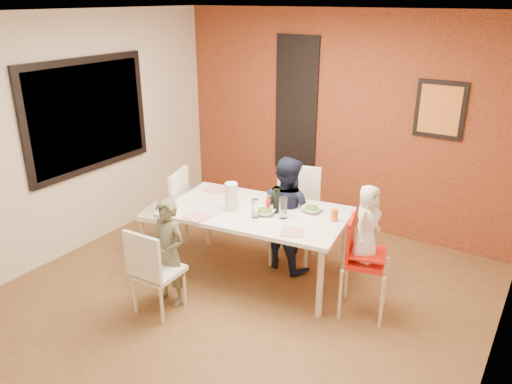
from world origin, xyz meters
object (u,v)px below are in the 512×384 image
Objects in this scene: chair_left at (170,207)px; high_chair at (361,257)px; chair_far at (296,209)px; toddler at (367,223)px; child_far at (287,213)px; paper_towel_roll at (231,197)px; chair_near at (152,268)px; wine_bottle at (276,201)px; child_near at (169,253)px; dining_table at (257,216)px.

chair_left is 1.04× the size of high_chair.
toddler is at bearing -44.69° from chair_far.
chair_left is at bearing 28.48° from child_far.
paper_towel_roll is at bearing 80.39° from high_chair.
chair_near is at bearing 130.91° from toddler.
chair_near is at bearing -118.45° from wine_bottle.
child_near is 1.19m from wine_bottle.
wine_bottle reaches higher than dining_table.
dining_table is 2.04× the size of high_chair.
child_near is (0.69, -0.80, -0.02)m from chair_left.
chair_far is at bearing 100.09° from chair_left.
child_far is 1.77× the size of toddler.
chair_near is 1.26m from chair_left.
toddler reaches higher than child_far.
chair_left is at bearing 98.28° from toddler.
child_far is (1.30, 0.41, 0.08)m from chair_left.
child_far reaches higher than chair_near.
paper_towel_roll is (-1.38, -0.11, 0.34)m from high_chair.
paper_towel_roll reaches higher than wine_bottle.
child_far is at bearing 65.67° from dining_table.
child_near reaches higher than chair_near.
child_near is at bearing -125.72° from chair_far.
child_far is at bearing -98.91° from chair_far.
chair_far and paper_towel_roll have the same top height.
child_near reaches higher than dining_table.
paper_towel_roll is (-1.41, -0.12, -0.01)m from toddler.
chair_far is 1.21m from high_chair.
wine_bottle is 0.85× the size of paper_towel_roll.
chair_near is at bearing -111.77° from dining_table.
high_chair is at bearing 73.38° from chair_left.
toddler is (2.32, 0.05, 0.37)m from chair_left.
chair_far is (0.14, 0.60, -0.10)m from dining_table.
wine_bottle is at bearing 78.08° from chair_left.
high_chair is (1.16, -0.03, -0.12)m from dining_table.
paper_towel_roll reaches higher than chair_near.
wine_bottle is at bearing -97.94° from chair_far.
high_chair is (2.30, 0.04, 0.02)m from chair_left.
chair_far is at bearing 64.21° from paper_towel_roll.
high_chair is 3.82× the size of wine_bottle.
chair_left is at bearing 76.87° from high_chair.
paper_towel_roll is at bearing -129.97° from chair_far.
high_chair is at bearing 4.42° from paper_towel_roll.
dining_table is 0.34m from paper_towel_roll.
dining_table is 0.99m from child_near.
chair_near is 2.01m from toddler.
chair_far is 1.10× the size of high_chair.
wine_bottle reaches higher than chair_near.
wine_bottle is at bearing 92.31° from toddler.
toddler is at bearing 171.13° from child_far.
child_near is 1.36m from child_far.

